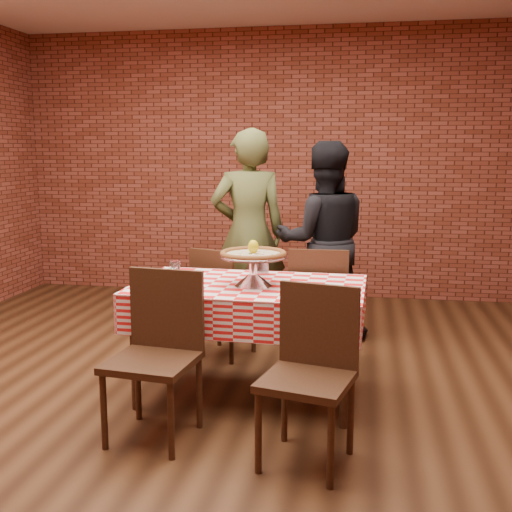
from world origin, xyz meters
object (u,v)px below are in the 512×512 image
Objects in this scene: water_glass_left at (173,277)px; water_glass_right at (175,269)px; chair_far_left at (225,301)px; condiment_caddy at (262,265)px; table at (249,341)px; chair_far_right at (319,305)px; diner_black at (323,241)px; chair_near_left at (152,359)px; diner_olive at (248,233)px; chair_near_right at (306,379)px; pizza_stand at (253,271)px; pizza at (253,255)px.

water_glass_left is 1.00× the size of water_glass_right.
chair_far_left is at bearing 73.70° from water_glass_right.
table is at bearing -102.66° from condiment_caddy.
chair_far_right is 0.78m from diner_black.
chair_far_right is at bearing 66.27° from chair_near_left.
table is 0.70m from water_glass_right.
chair_near_left is at bearing 69.52° from diner_olive.
table is 1.50m from diner_olive.
condiment_caddy is 1.14m from diner_olive.
condiment_caddy reaches higher than water_glass_left.
chair_near_right is at bearing -2.08° from chair_near_left.
pizza_stand is at bearing 85.62° from diner_olive.
diner_black reaches higher than pizza.
pizza is (0.04, -0.04, 0.58)m from table.
diner_olive reaches higher than chair_near_right.
pizza_stand is 1.45m from diner_olive.
condiment_caddy is 0.08× the size of diner_olive.
pizza_stand is 1.46m from diner_black.
table is 0.95m from chair_near_right.
water_glass_left is at bearing 43.43° from chair_far_right.
water_glass_right is at bearing 31.01° from chair_far_right.
pizza_stand is 0.89m from chair_near_left.
condiment_caddy is at bearing 83.10° from table.
pizza is at bearing 135.18° from chair_far_left.
table is at bearing 65.84° from chair_near_left.
water_glass_left and chair_far_left have the same top height.
water_glass_left is 0.06× the size of diner_olive.
pizza is 1.45m from diner_olive.
chair_near_left is at bearing -81.92° from water_glass_right.
diner_black is (0.72, 0.61, 0.41)m from chair_far_left.
chair_far_left is at bearing 82.49° from water_glass_left.
chair_near_right reaches higher than chair_far_right.
chair_near_left is (-0.42, -0.70, 0.09)m from table.
chair_far_left is at bearing 114.88° from pizza.
water_glass_right is 1.56m from diner_black.
water_glass_left is 0.13× the size of chair_far_left.
pizza reaches higher than chair_near_left.
water_glass_right is (-0.57, 0.16, -0.14)m from pizza.
diner_black is at bearing 75.62° from chair_near_left.
chair_near_left is 1.48m from chair_far_left.
water_glass_right is at bearing 93.99° from chair_far_left.
chair_far_left is at bearing 113.80° from table.
table is 12.98× the size of water_glass_right.
condiment_caddy is at bearing 90.09° from pizza.
condiment_caddy is (-0.00, 0.33, -0.03)m from pizza_stand.
pizza reaches higher than pizza_stand.
table is 12.98× the size of water_glass_left.
pizza_stand is 0.92m from chair_far_right.
pizza is 0.35m from condiment_caddy.
table is 0.87× the size of diner_black.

